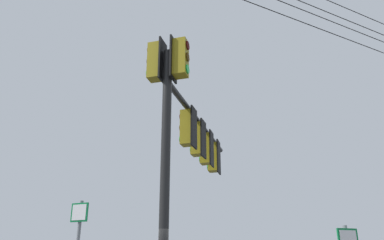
# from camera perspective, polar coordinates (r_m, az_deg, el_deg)

# --- Properties ---
(signal_mast_assembly) EXTENTS (4.14, 4.40, 6.73)m
(signal_mast_assembly) POSITION_cam_1_polar(r_m,az_deg,el_deg) (10.00, -0.63, -2.21)
(signal_mast_assembly) COLOR black
(signal_mast_assembly) RESTS_ON ground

